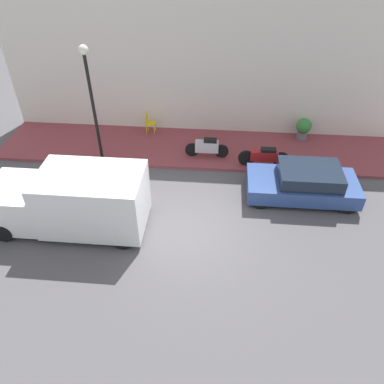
{
  "coord_description": "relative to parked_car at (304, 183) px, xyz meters",
  "views": [
    {
      "loc": [
        -8.76,
        -0.86,
        8.49
      ],
      "look_at": [
        1.17,
        0.01,
        0.6
      ],
      "focal_mm": 35.0,
      "sensor_mm": 36.0,
      "label": 1
    }
  ],
  "objects": [
    {
      "name": "ground_plane",
      "position": [
        -2.04,
        3.86,
        -0.58
      ],
      "size": [
        60.0,
        60.0,
        0.0
      ],
      "primitive_type": "plane",
      "color": "#514F51"
    },
    {
      "name": "sidewalk",
      "position": [
        2.85,
        3.86,
        -0.53
      ],
      "size": [
        3.1,
        16.91,
        0.12
      ],
      "color": "brown",
      "rests_on": "ground_plane"
    },
    {
      "name": "building_facade",
      "position": [
        4.55,
        3.86,
        2.46
      ],
      "size": [
        0.3,
        16.91,
        6.08
      ],
      "color": "silver",
      "rests_on": "ground_plane"
    },
    {
      "name": "parked_car",
      "position": [
        0.0,
        0.0,
        0.0
      ],
      "size": [
        1.8,
        3.84,
        1.2
      ],
      "color": "#2D4784",
      "rests_on": "ground_plane"
    },
    {
      "name": "delivery_van",
      "position": [
        -2.16,
        7.58,
        0.44
      ],
      "size": [
        2.0,
        4.9,
        2.04
      ],
      "color": "white",
      "rests_on": "ground_plane"
    },
    {
      "name": "scooter_silver",
      "position": [
        2.15,
        3.52,
        -0.03
      ],
      "size": [
        0.3,
        1.76,
        0.82
      ],
      "color": "#B7B7BF",
      "rests_on": "sidewalk"
    },
    {
      "name": "motorcycle_red",
      "position": [
        1.67,
        1.27,
        -0.03
      ],
      "size": [
        0.3,
        1.98,
        0.79
      ],
      "color": "#B21E1E",
      "rests_on": "sidewalk"
    },
    {
      "name": "streetlamp",
      "position": [
        1.75,
        7.8,
        2.54
      ],
      "size": [
        0.35,
        0.35,
        4.47
      ],
      "color": "black",
      "rests_on": "sidewalk"
    },
    {
      "name": "potted_plant",
      "position": [
        3.92,
        -0.54,
        0.07
      ],
      "size": [
        0.64,
        0.64,
        0.95
      ],
      "color": "slate",
      "rests_on": "sidewalk"
    },
    {
      "name": "cafe_chair",
      "position": [
        3.93,
        6.22,
        0.06
      ],
      "size": [
        0.4,
        0.4,
        0.93
      ],
      "color": "yellow",
      "rests_on": "sidewalk"
    }
  ]
}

